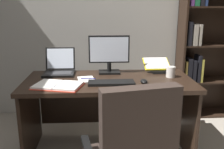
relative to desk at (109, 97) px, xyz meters
name	(u,v)px	position (x,y,z in m)	size (l,w,h in m)	color
wall_back	(117,10)	(0.16, 0.98, 0.84)	(4.80, 0.12, 2.78)	#B2ADA3
desk	(109,97)	(0.00, 0.00, 0.00)	(1.62, 0.75, 0.75)	black
bookshelf	(203,49)	(1.26, 0.74, 0.36)	(0.83, 0.32, 1.91)	black
monitor	(109,55)	(0.01, 0.17, 0.40)	(0.42, 0.16, 0.39)	black
laptop	(59,68)	(-0.51, 0.18, 0.26)	(0.31, 0.32, 0.25)	black
keyboard	(111,83)	(0.01, -0.23, 0.22)	(0.42, 0.15, 0.02)	black
computer_mouse	(144,81)	(0.31, -0.23, 0.23)	(0.06, 0.10, 0.04)	black
reading_stand_with_book	(157,65)	(0.54, 0.24, 0.27)	(0.28, 0.28, 0.12)	black
open_binder	(58,85)	(-0.46, -0.28, 0.22)	(0.47, 0.37, 0.02)	#DB422D
notepad	(86,79)	(-0.22, -0.08, 0.21)	(0.15, 0.21, 0.01)	silver
pen	(88,79)	(-0.20, -0.08, 0.22)	(0.01, 0.01, 0.14)	navy
coffee_mug	(171,72)	(0.62, -0.03, 0.26)	(0.09, 0.09, 0.11)	silver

